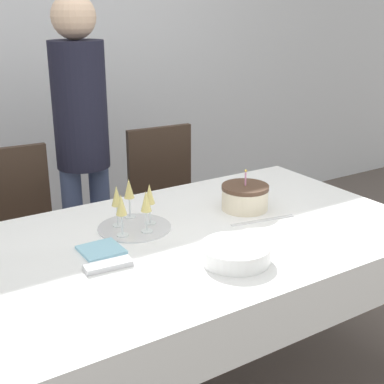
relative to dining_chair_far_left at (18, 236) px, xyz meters
The scene contains 11 objects.
wall_back 1.35m from the dining_chair_far_left, 66.43° to the left, with size 8.00×0.05×2.70m.
dining_table 0.98m from the dining_chair_far_left, 63.76° to the right, with size 1.97×1.11×0.76m.
dining_chair_far_left is the anchor object (origin of this frame).
dining_chair_far_right 0.87m from the dining_chair_far_left, ahead, with size 0.45×0.45×0.97m.
birthday_cake 1.16m from the dining_chair_far_left, 42.44° to the right, with size 0.21×0.21×0.19m.
champagne_tray 0.81m from the dining_chair_far_left, 65.72° to the right, with size 0.30×0.30×0.18m.
plate_stack_main 1.28m from the dining_chair_far_left, 67.35° to the right, with size 0.25×0.25×0.06m.
cake_knife 1.24m from the dining_chair_far_left, 48.45° to the right, with size 0.30×0.07×0.00m.
fork_pile 0.99m from the dining_chair_far_left, 85.62° to the right, with size 0.17×0.07×0.02m.
napkin_pile 0.86m from the dining_chair_far_left, 82.71° to the right, with size 0.15×0.15×0.01m.
person_standing 0.64m from the dining_chair_far_left, 11.13° to the left, with size 0.28×0.28×1.69m.
Camera 1 is at (-1.02, -1.67, 1.64)m, focal length 50.00 mm.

